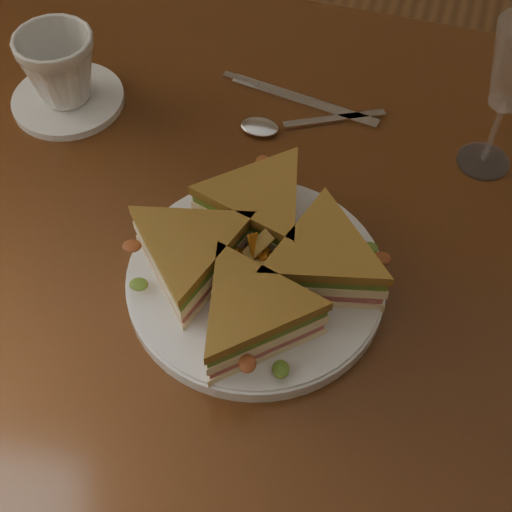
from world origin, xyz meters
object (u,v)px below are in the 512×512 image
at_px(knife, 294,98).
at_px(coffee_cup, 60,68).
at_px(spoon, 278,126).
at_px(plate, 256,280).
at_px(sandwich_wedges, 256,259).
at_px(table, 296,266).
at_px(saucer, 68,100).

relative_size(knife, coffee_cup, 2.21).
xyz_separation_m(spoon, knife, (0.00, 0.06, -0.00)).
bearing_deg(coffee_cup, plate, -41.78).
bearing_deg(coffee_cup, sandwich_wedges, -41.78).
xyz_separation_m(table, plate, (-0.02, -0.10, 0.11)).
bearing_deg(knife, coffee_cup, -152.55).
xyz_separation_m(sandwich_wedges, spoon, (-0.04, 0.23, -0.04)).
xyz_separation_m(plate, knife, (-0.04, 0.29, -0.01)).
distance_m(sandwich_wedges, saucer, 0.37).
bearing_deg(table, coffee_cup, 164.13).
bearing_deg(coffee_cup, spoon, -2.05).
relative_size(table, coffee_cup, 12.39).
distance_m(spoon, coffee_cup, 0.27).
height_order(sandwich_wedges, spoon, sandwich_wedges).
bearing_deg(coffee_cup, table, -25.04).
xyz_separation_m(plate, sandwich_wedges, (-0.00, 0.00, 0.04)).
xyz_separation_m(plate, coffee_cup, (-0.31, 0.20, 0.05)).
xyz_separation_m(sandwich_wedges, saucer, (-0.31, 0.20, -0.04)).
bearing_deg(knife, saucer, -152.55).
xyz_separation_m(table, knife, (-0.06, 0.18, 0.10)).
bearing_deg(table, spoon, 116.18).
height_order(table, coffee_cup, coffee_cup).
relative_size(table, plate, 4.50).
bearing_deg(knife, sandwich_wedges, -73.42).
bearing_deg(coffee_cup, knife, 9.22).
height_order(plate, saucer, plate).
bearing_deg(sandwich_wedges, spoon, 100.47).
height_order(plate, knife, plate).
bearing_deg(sandwich_wedges, coffee_cup, 147.39).
relative_size(sandwich_wedges, spoon, 1.80).
height_order(plate, sandwich_wedges, sandwich_wedges).
height_order(knife, saucer, saucer).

